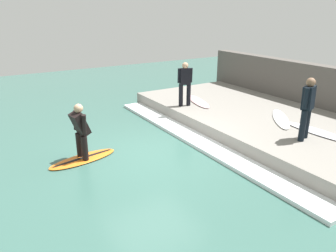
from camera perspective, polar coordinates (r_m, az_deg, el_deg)
name	(u,v)px	position (r m, az deg, el deg)	size (l,w,h in m)	color
ground_plane	(152,154)	(8.93, -2.81, -4.81)	(28.00, 28.00, 0.00)	#386056
concrete_ledge	(260,120)	(11.25, 15.78, 0.95)	(4.40, 9.42, 0.45)	gray
back_wall	(311,90)	(12.93, 23.59, 5.73)	(0.50, 9.89, 1.88)	#544F49
wave_foam_crest	(198,141)	(9.68, 5.23, -2.54)	(0.71, 8.95, 0.10)	white
surfboard_riding	(83,159)	(8.83, -14.55, -5.53)	(1.91, 0.90, 0.07)	orange
surfer_riding	(80,129)	(8.52, -15.02, -0.45)	(0.49, 0.63, 1.45)	black
surfer_waiting_near	(185,82)	(11.50, 2.97, 7.71)	(0.50, 0.36, 1.54)	black
surfboard_waiting_near	(198,101)	(12.20, 5.30, 4.32)	(0.99, 1.94, 0.06)	beige
surfer_waiting_far	(307,106)	(9.11, 23.11, 3.29)	(0.53, 0.36, 1.64)	black
surfboard_waiting_far	(318,132)	(10.02, 24.68, -0.94)	(0.54, 2.10, 0.06)	silver
surfboard_spare	(281,119)	(10.80, 19.04, 1.24)	(1.65, 1.79, 0.06)	white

